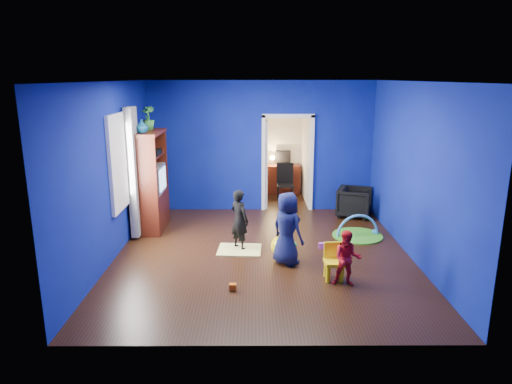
{
  "coord_description": "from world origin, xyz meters",
  "views": [
    {
      "loc": [
        -0.15,
        -7.35,
        2.97
      ],
      "look_at": [
        -0.12,
        0.4,
        1.01
      ],
      "focal_mm": 32.0,
      "sensor_mm": 36.0,
      "label": 1
    }
  ],
  "objects_px": {
    "armchair": "(354,202)",
    "study_desk": "(283,179)",
    "folding_chair": "(285,184)",
    "crt_tv": "(151,179)",
    "child_black": "(239,220)",
    "kid_chair": "(334,264)",
    "vase": "(142,126)",
    "play_mat": "(357,236)",
    "child_navy": "(287,229)",
    "hopper_ball": "(283,246)",
    "tv_armoire": "(149,181)",
    "toddler_red": "(347,258)"
  },
  "relations": [
    {
      "from": "toddler_red",
      "to": "child_black",
      "type": "bearing_deg",
      "value": 146.62
    },
    {
      "from": "crt_tv",
      "to": "kid_chair",
      "type": "relative_size",
      "value": 1.4
    },
    {
      "from": "crt_tv",
      "to": "folding_chair",
      "type": "height_order",
      "value": "crt_tv"
    },
    {
      "from": "armchair",
      "to": "crt_tv",
      "type": "distance_m",
      "value": 4.34
    },
    {
      "from": "crt_tv",
      "to": "play_mat",
      "type": "relative_size",
      "value": 0.74
    },
    {
      "from": "toddler_red",
      "to": "play_mat",
      "type": "relative_size",
      "value": 0.88
    },
    {
      "from": "vase",
      "to": "folding_chair",
      "type": "bearing_deg",
      "value": 37.95
    },
    {
      "from": "play_mat",
      "to": "hopper_ball",
      "type": "bearing_deg",
      "value": -145.12
    },
    {
      "from": "vase",
      "to": "crt_tv",
      "type": "height_order",
      "value": "vase"
    },
    {
      "from": "child_black",
      "to": "folding_chair",
      "type": "bearing_deg",
      "value": -62.87
    },
    {
      "from": "hopper_ball",
      "to": "crt_tv",
      "type": "bearing_deg",
      "value": 148.48
    },
    {
      "from": "kid_chair",
      "to": "folding_chair",
      "type": "height_order",
      "value": "folding_chair"
    },
    {
      "from": "study_desk",
      "to": "folding_chair",
      "type": "height_order",
      "value": "folding_chair"
    },
    {
      "from": "study_desk",
      "to": "folding_chair",
      "type": "distance_m",
      "value": 0.96
    },
    {
      "from": "armchair",
      "to": "kid_chair",
      "type": "relative_size",
      "value": 1.41
    },
    {
      "from": "child_black",
      "to": "hopper_ball",
      "type": "xyz_separation_m",
      "value": [
        0.74,
        -0.4,
        -0.34
      ]
    },
    {
      "from": "armchair",
      "to": "hopper_ball",
      "type": "relative_size",
      "value": 1.76
    },
    {
      "from": "play_mat",
      "to": "folding_chair",
      "type": "relative_size",
      "value": 1.03
    },
    {
      "from": "armchair",
      "to": "kid_chair",
      "type": "distance_m",
      "value": 3.34
    },
    {
      "from": "armchair",
      "to": "child_navy",
      "type": "height_order",
      "value": "child_navy"
    },
    {
      "from": "play_mat",
      "to": "folding_chair",
      "type": "distance_m",
      "value": 2.73
    },
    {
      "from": "toddler_red",
      "to": "hopper_ball",
      "type": "relative_size",
      "value": 2.08
    },
    {
      "from": "armchair",
      "to": "study_desk",
      "type": "relative_size",
      "value": 0.8
    },
    {
      "from": "play_mat",
      "to": "study_desk",
      "type": "height_order",
      "value": "study_desk"
    },
    {
      "from": "toddler_red",
      "to": "kid_chair",
      "type": "distance_m",
      "value": 0.3
    },
    {
      "from": "tv_armoire",
      "to": "folding_chair",
      "type": "relative_size",
      "value": 2.13
    },
    {
      "from": "vase",
      "to": "kid_chair",
      "type": "bearing_deg",
      "value": -32.66
    },
    {
      "from": "child_black",
      "to": "study_desk",
      "type": "height_order",
      "value": "child_black"
    },
    {
      "from": "tv_armoire",
      "to": "hopper_ball",
      "type": "distance_m",
      "value": 3.08
    },
    {
      "from": "vase",
      "to": "play_mat",
      "type": "height_order",
      "value": "vase"
    },
    {
      "from": "hopper_ball",
      "to": "play_mat",
      "type": "relative_size",
      "value": 0.42
    },
    {
      "from": "vase",
      "to": "play_mat",
      "type": "bearing_deg",
      "value": -2.73
    },
    {
      "from": "child_black",
      "to": "kid_chair",
      "type": "relative_size",
      "value": 2.16
    },
    {
      "from": "vase",
      "to": "tv_armoire",
      "type": "height_order",
      "value": "vase"
    },
    {
      "from": "toddler_red",
      "to": "folding_chair",
      "type": "distance_m",
      "value": 4.53
    },
    {
      "from": "child_black",
      "to": "child_navy",
      "type": "height_order",
      "value": "child_navy"
    },
    {
      "from": "child_black",
      "to": "tv_armoire",
      "type": "relative_size",
      "value": 0.55
    },
    {
      "from": "kid_chair",
      "to": "vase",
      "type": "bearing_deg",
      "value": 143.94
    },
    {
      "from": "folding_chair",
      "to": "crt_tv",
      "type": "bearing_deg",
      "value": -145.66
    },
    {
      "from": "child_navy",
      "to": "crt_tv",
      "type": "relative_size",
      "value": 1.71
    },
    {
      "from": "toddler_red",
      "to": "folding_chair",
      "type": "relative_size",
      "value": 0.91
    },
    {
      "from": "child_navy",
      "to": "hopper_ball",
      "type": "bearing_deg",
      "value": -32.5
    },
    {
      "from": "armchair",
      "to": "kid_chair",
      "type": "bearing_deg",
      "value": -178.01
    },
    {
      "from": "crt_tv",
      "to": "folding_chair",
      "type": "bearing_deg",
      "value": 34.34
    },
    {
      "from": "kid_chair",
      "to": "play_mat",
      "type": "bearing_deg",
      "value": 64.24
    },
    {
      "from": "toddler_red",
      "to": "vase",
      "type": "height_order",
      "value": "vase"
    },
    {
      "from": "armchair",
      "to": "play_mat",
      "type": "distance_m",
      "value": 1.34
    },
    {
      "from": "child_navy",
      "to": "folding_chair",
      "type": "height_order",
      "value": "child_navy"
    },
    {
      "from": "child_navy",
      "to": "vase",
      "type": "relative_size",
      "value": 4.92
    },
    {
      "from": "armchair",
      "to": "vase",
      "type": "distance_m",
      "value": 4.73
    }
  ]
}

